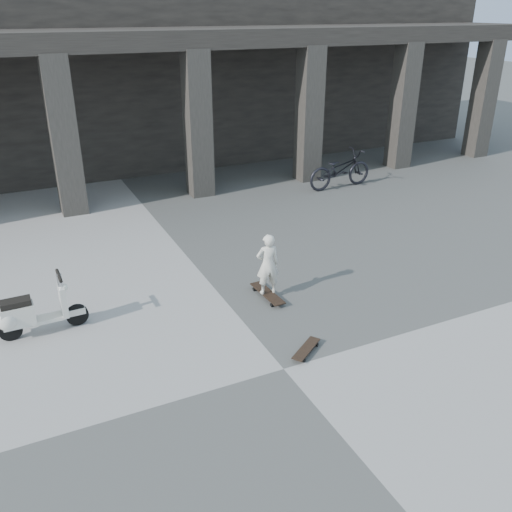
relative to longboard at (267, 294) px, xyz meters
name	(u,v)px	position (x,y,z in m)	size (l,w,h in m)	color
ground	(284,369)	(-0.77, -2.10, -0.08)	(90.00, 90.00, 0.00)	#4B4B48
colonnade	(93,71)	(-0.77, 11.67, 2.95)	(28.00, 8.82, 6.00)	black
longboard	(267,294)	(0.00, 0.00, 0.00)	(0.27, 1.00, 0.10)	black
skateboard_spare	(306,349)	(-0.25, -1.87, -0.01)	(0.68, 0.55, 0.08)	black
child	(268,264)	(0.00, 0.00, 0.61)	(0.43, 0.28, 1.18)	beige
scooter	(26,315)	(-4.15, 0.53, 0.32)	(1.44, 0.47, 1.01)	black
bicycle	(340,169)	(5.02, 5.20, 0.49)	(0.75, 2.14, 1.13)	black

